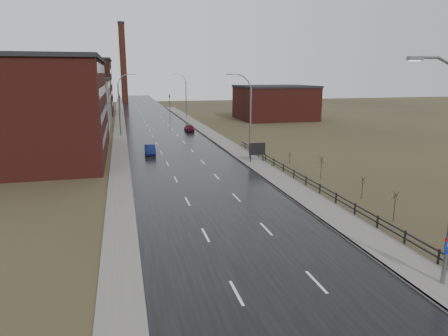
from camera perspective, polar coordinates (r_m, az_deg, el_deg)
ground at (r=19.61m, az=12.30°, el=-22.13°), size 320.00×320.00×0.00m
road at (r=75.37m, az=-8.40°, el=4.55°), size 14.00×300.00×0.06m
sidewalk_right at (r=52.93m, az=3.84°, el=1.05°), size 3.20×180.00×0.18m
curb_right at (r=52.49m, az=2.26°, el=0.96°), size 0.16×180.00×0.18m
sidewalk_left at (r=74.98m, az=-14.66°, el=4.24°), size 2.40×260.00×0.12m
warehouse_near at (r=60.80m, az=-27.25°, el=7.57°), size 22.44×28.56×13.50m
warehouse_mid at (r=92.92m, az=-20.96°, el=8.70°), size 16.32×20.40×10.50m
warehouse_far at (r=123.15m, az=-21.90°, el=10.70°), size 26.52×24.48×15.50m
building_right at (r=103.58m, az=7.27°, el=9.28°), size 18.36×16.32×8.50m
smokestack at (r=164.20m, az=-14.21°, el=14.35°), size 2.70×2.70×30.70m
streetlight_right_mid at (r=52.94m, az=3.49°, el=7.36°), size 3.36×0.28×11.35m
streetlight_left at (r=76.33m, az=-14.53°, el=8.77°), size 3.36×0.28×11.35m
streetlight_right_far at (r=105.52m, az=-5.62°, el=10.26°), size 3.36×0.28×11.35m
guardrail at (r=38.53m, az=14.02°, el=-3.03°), size 0.10×53.05×1.10m
shrub_c at (r=33.93m, az=23.21°, el=-4.91°), size 0.58×0.61×2.46m
shrub_d at (r=38.88m, az=19.15°, el=-2.59°), size 0.51×0.54×2.14m
shrub_e at (r=44.78m, az=13.72°, el=0.12°), size 0.61×0.64×2.58m
shrub_f at (r=51.83m, az=9.38°, el=1.46°), size 0.38×0.40×1.55m
billboard at (r=51.80m, az=4.75°, el=2.65°), size 2.22×0.17×2.63m
traffic_light_left at (r=134.30m, az=-14.70°, el=10.00°), size 0.58×2.73×5.30m
traffic_light_right at (r=135.21m, az=-7.81°, el=10.32°), size 0.58×2.73×5.30m
car_near at (r=57.96m, az=-10.54°, el=2.53°), size 1.57×4.26×1.39m
car_far at (r=80.91m, az=-4.98°, el=5.71°), size 1.67×4.12×1.40m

